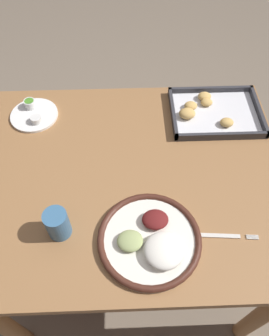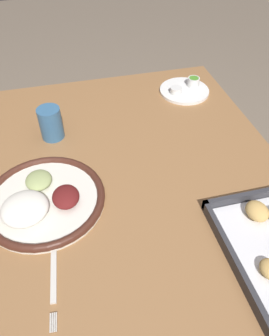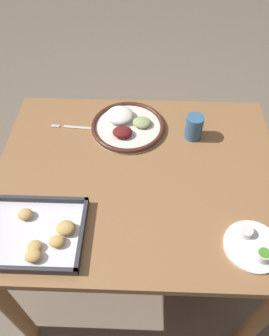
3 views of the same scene
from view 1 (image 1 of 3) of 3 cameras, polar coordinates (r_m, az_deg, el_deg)
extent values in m
plane|color=#7A6B59|center=(1.72, -0.50, -14.84)|extent=(8.00, 8.00, 0.00)
cube|color=olive|center=(1.09, -0.77, -1.41)|extent=(1.04, 0.84, 0.03)
cylinder|color=olive|center=(1.36, -22.10, -23.83)|extent=(0.06, 0.06, 0.69)
cylinder|color=olive|center=(1.37, 21.66, -22.50)|extent=(0.06, 0.06, 0.69)
cylinder|color=olive|center=(1.66, -17.35, 1.64)|extent=(0.06, 0.06, 0.69)
cylinder|color=olive|center=(1.67, 15.33, 2.58)|extent=(0.06, 0.06, 0.69)
cylinder|color=white|center=(0.96, 2.60, -12.37)|extent=(0.29, 0.29, 0.01)
torus|color=#472319|center=(0.95, 2.62, -12.23)|extent=(0.30, 0.30, 0.02)
ellipsoid|color=white|center=(0.92, 5.13, -14.10)|extent=(0.11, 0.11, 0.04)
ellipsoid|color=maroon|center=(0.96, 3.62, -8.94)|extent=(0.08, 0.07, 0.03)
ellipsoid|color=#9EAD6B|center=(0.93, -0.78, -12.57)|extent=(0.07, 0.07, 0.03)
cube|color=silver|center=(0.99, 13.52, -11.36)|extent=(0.16, 0.02, 0.00)
cylinder|color=silver|center=(1.02, 19.89, -11.52)|extent=(0.04, 0.01, 0.00)
cylinder|color=silver|center=(1.02, 19.86, -11.33)|extent=(0.04, 0.01, 0.00)
cylinder|color=silver|center=(1.02, 19.83, -11.15)|extent=(0.04, 0.01, 0.00)
cylinder|color=silver|center=(1.02, 19.79, -10.97)|extent=(0.04, 0.01, 0.00)
cylinder|color=white|center=(1.30, -17.05, 8.80)|extent=(0.18, 0.18, 0.01)
cylinder|color=silver|center=(1.31, -17.74, 10.59)|extent=(0.04, 0.04, 0.03)
cylinder|color=#51992D|center=(1.31, -17.88, 10.99)|extent=(0.03, 0.03, 0.01)
cylinder|color=silver|center=(1.25, -16.75, 8.11)|extent=(0.04, 0.04, 0.02)
cylinder|color=#B22819|center=(1.25, -16.84, 8.37)|extent=(0.03, 0.03, 0.01)
cube|color=#333338|center=(1.28, 13.88, 9.06)|extent=(0.33, 0.25, 0.01)
cube|color=silver|center=(1.28, 13.92, 9.18)|extent=(0.31, 0.23, 0.00)
cube|color=#333338|center=(1.19, 15.04, 5.44)|extent=(0.33, 0.01, 0.02)
cube|color=#333338|center=(1.36, 13.10, 13.13)|extent=(0.33, 0.01, 0.02)
cube|color=#333338|center=(1.24, 6.72, 9.57)|extent=(0.01, 0.25, 0.02)
cube|color=#333338|center=(1.32, 20.84, 9.37)|extent=(0.01, 0.25, 0.02)
ellipsoid|color=tan|center=(1.30, 12.45, 11.11)|extent=(0.04, 0.04, 0.02)
ellipsoid|color=tan|center=(1.23, 9.15, 9.36)|extent=(0.06, 0.05, 0.03)
ellipsoid|color=tan|center=(1.32, 12.09, 12.12)|extent=(0.05, 0.04, 0.03)
ellipsoid|color=tan|center=(1.24, 15.78, 7.66)|extent=(0.05, 0.04, 0.03)
ellipsoid|color=tan|center=(1.27, 9.78, 10.65)|extent=(0.05, 0.04, 0.03)
cylinder|color=#38668E|center=(0.95, -13.26, -9.44)|extent=(0.07, 0.07, 0.10)
camera|label=2|loc=(0.81, 50.56, 17.74)|focal=35.00mm
camera|label=3|loc=(1.36, -3.87, 55.32)|focal=35.00mm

